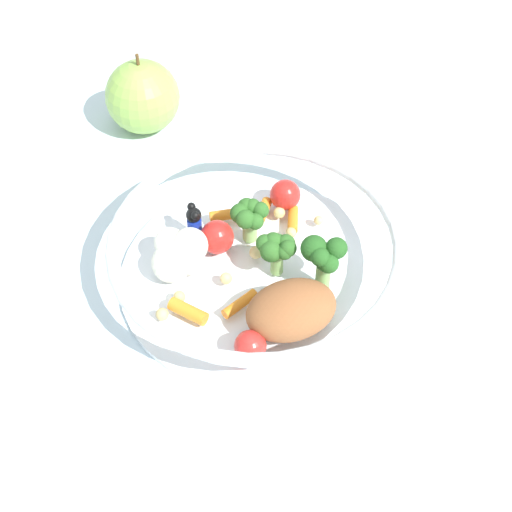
{
  "coord_description": "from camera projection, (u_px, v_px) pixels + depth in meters",
  "views": [
    {
      "loc": [
        0.35,
        -0.23,
        0.51
      ],
      "look_at": [
        -0.02,
        -0.01,
        0.03
      ],
      "focal_mm": 51.9,
      "sensor_mm": 36.0,
      "label": 1
    }
  ],
  "objects": [
    {
      "name": "loose_apple",
      "position": [
        144.0,
        96.0,
        0.79
      ],
      "size": [
        0.08,
        0.08,
        0.09
      ],
      "color": "#8CB74C",
      "rests_on": "ground_plane"
    },
    {
      "name": "food_container",
      "position": [
        254.0,
        259.0,
        0.65
      ],
      "size": [
        0.26,
        0.26,
        0.07
      ],
      "color": "white",
      "rests_on": "ground_plane"
    },
    {
      "name": "ground_plane",
      "position": [
        275.0,
        288.0,
        0.66
      ],
      "size": [
        2.4,
        2.4,
        0.0
      ],
      "primitive_type": "plane",
      "color": "silver"
    }
  ]
}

